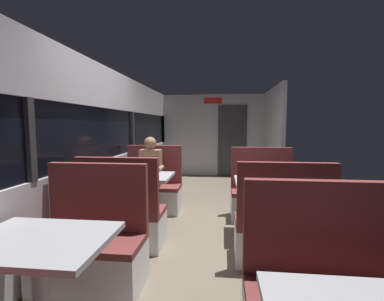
# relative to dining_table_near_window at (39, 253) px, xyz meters

# --- Properties ---
(ground_plane) EXTENTS (3.30, 9.20, 0.02)m
(ground_plane) POSITION_rel_dining_table_near_window_xyz_m (0.89, 2.09, -0.65)
(ground_plane) COLOR #665B4C
(carriage_window_panel_left) EXTENTS (0.09, 8.48, 2.30)m
(carriage_window_panel_left) POSITION_rel_dining_table_near_window_xyz_m (-0.56, 2.09, 0.47)
(carriage_window_panel_left) COLOR #B2B2B7
(carriage_window_panel_left) RESTS_ON ground_plane
(carriage_end_bulkhead) EXTENTS (2.90, 0.11, 2.30)m
(carriage_end_bulkhead) POSITION_rel_dining_table_near_window_xyz_m (0.95, 6.28, 0.50)
(carriage_end_bulkhead) COLOR #B2B2B7
(carriage_end_bulkhead) RESTS_ON ground_plane
(carriage_aisle_panel_right) EXTENTS (0.08, 2.40, 2.30)m
(carriage_aisle_panel_right) POSITION_rel_dining_table_near_window_xyz_m (2.34, 5.09, 0.51)
(carriage_aisle_panel_right) COLOR #B2B2B7
(carriage_aisle_panel_right) RESTS_ON ground_plane
(dining_table_near_window) EXTENTS (0.90, 0.70, 0.74)m
(dining_table_near_window) POSITION_rel_dining_table_near_window_xyz_m (0.00, 0.00, 0.00)
(dining_table_near_window) COLOR #9E9EA3
(dining_table_near_window) RESTS_ON ground_plane
(bench_near_window_facing_entry) EXTENTS (0.95, 0.50, 1.10)m
(bench_near_window_facing_entry) POSITION_rel_dining_table_near_window_xyz_m (0.00, 0.70, -0.31)
(bench_near_window_facing_entry) COLOR silver
(bench_near_window_facing_entry) RESTS_ON ground_plane
(dining_table_mid_window) EXTENTS (0.90, 0.70, 0.74)m
(dining_table_mid_window) POSITION_rel_dining_table_near_window_xyz_m (0.00, 2.19, 0.00)
(dining_table_mid_window) COLOR #9E9EA3
(dining_table_mid_window) RESTS_ON ground_plane
(bench_mid_window_facing_end) EXTENTS (0.95, 0.50, 1.10)m
(bench_mid_window_facing_end) POSITION_rel_dining_table_near_window_xyz_m (0.00, 1.49, -0.31)
(bench_mid_window_facing_end) COLOR silver
(bench_mid_window_facing_end) RESTS_ON ground_plane
(bench_mid_window_facing_entry) EXTENTS (0.95, 0.50, 1.10)m
(bench_mid_window_facing_entry) POSITION_rel_dining_table_near_window_xyz_m (0.00, 2.89, -0.31)
(bench_mid_window_facing_entry) COLOR silver
(bench_mid_window_facing_entry) RESTS_ON ground_plane
(dining_table_rear_aisle) EXTENTS (0.90, 0.70, 0.74)m
(dining_table_rear_aisle) POSITION_rel_dining_table_near_window_xyz_m (1.79, 1.99, 0.00)
(dining_table_rear_aisle) COLOR #9E9EA3
(dining_table_rear_aisle) RESTS_ON ground_plane
(bench_rear_aisle_facing_end) EXTENTS (0.95, 0.50, 1.10)m
(bench_rear_aisle_facing_end) POSITION_rel_dining_table_near_window_xyz_m (1.79, 1.29, -0.31)
(bench_rear_aisle_facing_end) COLOR silver
(bench_rear_aisle_facing_end) RESTS_ON ground_plane
(bench_rear_aisle_facing_entry) EXTENTS (0.95, 0.50, 1.10)m
(bench_rear_aisle_facing_entry) POSITION_rel_dining_table_near_window_xyz_m (1.79, 2.69, -0.31)
(bench_rear_aisle_facing_entry) COLOR silver
(bench_rear_aisle_facing_entry) RESTS_ON ground_plane
(seated_passenger) EXTENTS (0.47, 0.55, 1.26)m
(seated_passenger) POSITION_rel_dining_table_near_window_xyz_m (0.00, 2.82, -0.10)
(seated_passenger) COLOR #26262D
(seated_passenger) RESTS_ON ground_plane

